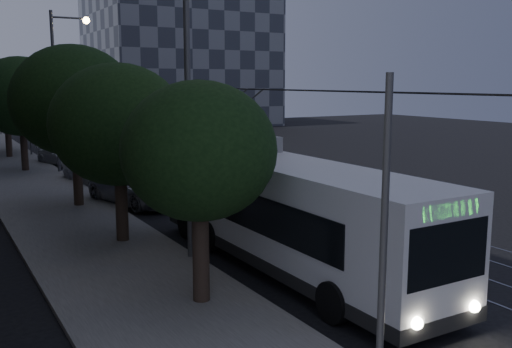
{
  "coord_description": "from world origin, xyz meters",
  "views": [
    {
      "loc": [
        -12.45,
        -17.6,
        5.84
      ],
      "look_at": [
        -1.19,
        1.74,
        2.2
      ],
      "focal_mm": 40.0,
      "sensor_mm": 36.0,
      "label": 1
    }
  ],
  "objects_px": {
    "car_white_c": "(60,155)",
    "pickup_silver": "(139,188)",
    "streetlamp_near": "(199,73)",
    "streetlamp_far": "(61,77)",
    "car_white_a": "(90,169)",
    "car_white_b": "(60,156)",
    "trolleybus": "(283,211)",
    "car_white_d": "(61,144)"
  },
  "relations": [
    {
      "from": "car_white_d",
      "to": "streetlamp_near",
      "type": "bearing_deg",
      "value": -93.91
    },
    {
      "from": "car_white_b",
      "to": "streetlamp_near",
      "type": "bearing_deg",
      "value": -107.81
    },
    {
      "from": "car_white_a",
      "to": "car_white_c",
      "type": "relative_size",
      "value": 1.18
    },
    {
      "from": "trolleybus",
      "to": "pickup_silver",
      "type": "relative_size",
      "value": 2.33
    },
    {
      "from": "trolleybus",
      "to": "car_white_d",
      "type": "xyz_separation_m",
      "value": [
        0.2,
        34.57,
        -1.19
      ]
    },
    {
      "from": "car_white_d",
      "to": "streetlamp_near",
      "type": "relative_size",
      "value": 0.36
    },
    {
      "from": "car_white_a",
      "to": "streetlamp_far",
      "type": "xyz_separation_m",
      "value": [
        -0.48,
        4.2,
        5.32
      ]
    },
    {
      "from": "pickup_silver",
      "to": "car_white_b",
      "type": "height_order",
      "value": "pickup_silver"
    },
    {
      "from": "pickup_silver",
      "to": "car_white_d",
      "type": "height_order",
      "value": "pickup_silver"
    },
    {
      "from": "car_white_a",
      "to": "streetlamp_near",
      "type": "xyz_separation_m",
      "value": [
        -0.48,
        -16.54,
        5.32
      ]
    },
    {
      "from": "car_white_d",
      "to": "trolleybus",
      "type": "bearing_deg",
      "value": -90.58
    },
    {
      "from": "pickup_silver",
      "to": "car_white_b",
      "type": "xyz_separation_m",
      "value": [
        -0.49,
        15.57,
        -0.16
      ]
    },
    {
      "from": "streetlamp_far",
      "to": "trolleybus",
      "type": "bearing_deg",
      "value": -85.27
    },
    {
      "from": "streetlamp_near",
      "to": "car_white_c",
      "type": "bearing_deg",
      "value": 88.75
    },
    {
      "from": "pickup_silver",
      "to": "car_white_a",
      "type": "bearing_deg",
      "value": 79.59
    },
    {
      "from": "trolleybus",
      "to": "car_white_b",
      "type": "distance_m",
      "value": 26.98
    },
    {
      "from": "car_white_a",
      "to": "car_white_b",
      "type": "xyz_separation_m",
      "value": [
        0.0,
        8.34,
        -0.16
      ]
    },
    {
      "from": "car_white_a",
      "to": "car_white_d",
      "type": "relative_size",
      "value": 1.27
    },
    {
      "from": "car_white_b",
      "to": "streetlamp_near",
      "type": "distance_m",
      "value": 25.48
    },
    {
      "from": "car_white_b",
      "to": "streetlamp_far",
      "type": "xyz_separation_m",
      "value": [
        -0.48,
        -4.14,
        5.48
      ]
    },
    {
      "from": "car_white_d",
      "to": "streetlamp_far",
      "type": "bearing_deg",
      "value": -100.27
    },
    {
      "from": "car_white_b",
      "to": "streetlamp_near",
      "type": "xyz_separation_m",
      "value": [
        -0.48,
        -24.88,
        5.48
      ]
    },
    {
      "from": "trolleybus",
      "to": "car_white_a",
      "type": "height_order",
      "value": "trolleybus"
    },
    {
      "from": "streetlamp_far",
      "to": "pickup_silver",
      "type": "bearing_deg",
      "value": -85.15
    },
    {
      "from": "trolleybus",
      "to": "car_white_a",
      "type": "relative_size",
      "value": 2.85
    },
    {
      "from": "car_white_a",
      "to": "car_white_b",
      "type": "distance_m",
      "value": 8.34
    },
    {
      "from": "pickup_silver",
      "to": "streetlamp_near",
      "type": "distance_m",
      "value": 10.76
    },
    {
      "from": "streetlamp_far",
      "to": "car_white_a",
      "type": "bearing_deg",
      "value": -83.42
    },
    {
      "from": "pickup_silver",
      "to": "trolleybus",
      "type": "bearing_deg",
      "value": -99.65
    },
    {
      "from": "trolleybus",
      "to": "car_white_b",
      "type": "xyz_separation_m",
      "value": [
        -1.4,
        26.92,
        -1.18
      ]
    },
    {
      "from": "streetlamp_near",
      "to": "streetlamp_far",
      "type": "relative_size",
      "value": 1.0
    },
    {
      "from": "trolleybus",
      "to": "pickup_silver",
      "type": "height_order",
      "value": "trolleybus"
    },
    {
      "from": "car_white_d",
      "to": "streetlamp_far",
      "type": "height_order",
      "value": "streetlamp_far"
    },
    {
      "from": "trolleybus",
      "to": "streetlamp_far",
      "type": "distance_m",
      "value": 23.25
    },
    {
      "from": "pickup_silver",
      "to": "car_white_c",
      "type": "xyz_separation_m",
      "value": [
        -0.42,
        16.07,
        -0.14
      ]
    },
    {
      "from": "car_white_c",
      "to": "pickup_silver",
      "type": "bearing_deg",
      "value": -93.03
    },
    {
      "from": "car_white_d",
      "to": "car_white_a",
      "type": "bearing_deg",
      "value": -95.96
    },
    {
      "from": "car_white_a",
      "to": "streetlamp_near",
      "type": "distance_m",
      "value": 17.38
    },
    {
      "from": "pickup_silver",
      "to": "car_white_b",
      "type": "bearing_deg",
      "value": 77.53
    },
    {
      "from": "streetlamp_far",
      "to": "streetlamp_near",
      "type": "bearing_deg",
      "value": -90.0
    },
    {
      "from": "pickup_silver",
      "to": "car_white_d",
      "type": "xyz_separation_m",
      "value": [
        1.11,
        23.22,
        -0.16
      ]
    },
    {
      "from": "car_white_a",
      "to": "car_white_c",
      "type": "xyz_separation_m",
      "value": [
        0.07,
        8.84,
        -0.14
      ]
    }
  ]
}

